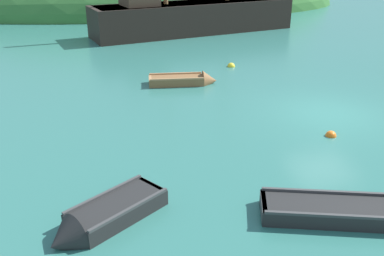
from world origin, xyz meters
TOP-DOWN VIEW (x-y plane):
  - ground_plane at (0.00, 0.00)m, footprint 120.00×120.00m
  - shore_hill at (-2.01, 31.03)m, footprint 40.02×18.10m
  - sailing_ship at (-0.98, 16.82)m, footprint 17.40×6.21m
  - rowboat_far at (-4.35, 4.96)m, footprint 3.20×1.39m
  - rowboat_outer_left at (-3.03, -6.12)m, footprint 3.95×2.26m
  - rowboat_center at (-8.70, -4.92)m, footprint 2.98×2.44m
  - buoy_yellow at (-1.35, 7.30)m, footprint 0.41×0.41m
  - buoy_orange at (-1.03, -1.85)m, footprint 0.36×0.36m

SIDE VIEW (x-z plane):
  - ground_plane at x=0.00m, z-range 0.00..0.00m
  - shore_hill at x=-2.01m, z-range -5.55..5.55m
  - buoy_yellow at x=-1.35m, z-range -0.20..0.20m
  - buoy_orange at x=-1.03m, z-range -0.18..0.18m
  - rowboat_outer_left at x=-3.03m, z-range -0.39..0.63m
  - rowboat_far at x=-4.35m, z-range -0.35..0.59m
  - rowboat_center at x=-8.70m, z-range -0.35..0.63m
  - sailing_ship at x=-0.98m, z-range -5.06..6.74m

